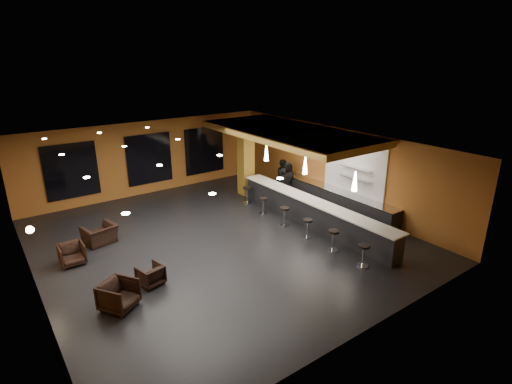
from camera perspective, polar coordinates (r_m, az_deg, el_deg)
floor at (r=14.89m, az=-5.14°, el=-6.93°), size 12.00×13.00×0.10m
ceiling at (r=13.68m, az=-5.60°, el=6.71°), size 12.00×13.00×0.10m
wall_back at (r=19.88m, az=-15.13°, el=4.79°), size 12.00×0.10×3.50m
wall_front at (r=9.64m, az=15.45°, el=-11.12°), size 12.00×0.10×3.50m
wall_left at (r=12.50m, az=-30.01°, el=-5.87°), size 0.10×13.00×3.50m
wall_right at (r=17.87m, az=11.55°, el=3.46°), size 0.10×13.00×3.50m
wood_soffit at (r=16.80m, az=4.57°, el=8.44°), size 3.60×8.00×0.28m
window_left at (r=18.89m, az=-24.88°, el=2.73°), size 2.20×0.06×2.40m
window_center at (r=19.79m, az=-15.00°, el=4.59°), size 2.20×0.06×2.40m
window_right at (r=21.00m, az=-7.37°, el=5.93°), size 2.20×0.06×2.40m
tile_backsplash at (r=17.10m, az=13.85°, el=3.45°), size 0.06×3.20×2.40m
bar_counter at (r=15.97m, az=7.99°, el=-3.00°), size 0.60×8.00×1.00m
bar_top at (r=15.78m, az=8.08°, el=-1.24°), size 0.78×8.10×0.05m
prep_counter at (r=17.67m, az=11.56°, el=-1.23°), size 0.70×6.00×0.86m
prep_top at (r=17.52m, az=11.66°, el=0.17°), size 0.72×6.00×0.03m
wall_shelf_lower at (r=16.99m, az=13.94°, el=1.93°), size 0.30×1.50×0.03m
wall_shelf_upper at (r=16.86m, az=14.06°, el=3.38°), size 0.30×1.50×0.03m
column at (r=18.97m, az=-1.47°, el=4.78°), size 0.60×0.60×3.50m
wall_sconce at (r=12.96m, az=-29.59°, el=-4.71°), size 0.22×0.22×0.22m
pendant_0 at (r=14.07m, az=13.95°, el=1.51°), size 0.20×0.20×0.70m
pendant_1 at (r=15.72m, az=7.04°, el=3.81°), size 0.20×0.20×0.70m
pendant_2 at (r=17.56m, az=1.49°, el=5.60°), size 0.20×0.20×0.70m
staff_a at (r=18.38m, az=4.02°, el=1.08°), size 0.67×0.57×1.54m
staff_b at (r=19.29m, az=3.93°, el=2.21°), size 0.88×0.71×1.70m
staff_c at (r=19.03m, az=4.53°, el=1.87°), size 0.90×0.68×1.65m
armchair_a at (r=11.59m, az=-19.01°, el=-13.77°), size 1.18×1.19×0.79m
armchair_b at (r=12.42m, az=-14.84°, el=-11.38°), size 0.80×0.81×0.62m
armchair_c at (r=14.35m, az=-24.80°, el=-8.06°), size 0.76×0.78×0.70m
armchair_d at (r=15.45m, az=-21.42°, el=-5.66°), size 1.23×1.12×0.69m
bar_stool_0 at (r=13.32m, az=15.11°, el=-8.37°), size 0.38×0.38×0.75m
bar_stool_1 at (r=14.06m, az=10.99°, el=-6.43°), size 0.39×0.39×0.77m
bar_stool_2 at (r=14.88m, az=7.38°, el=-4.83°), size 0.37×0.37×0.73m
bar_stool_3 at (r=15.79m, az=4.11°, el=-3.17°), size 0.39×0.39×0.77m
bar_stool_4 at (r=16.91m, az=1.05°, el=-1.67°), size 0.36×0.36×0.71m
bar_stool_5 at (r=18.06m, az=-1.27°, el=-0.12°), size 0.40×0.40×0.79m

